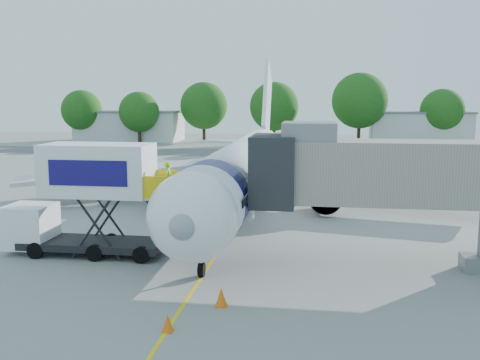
# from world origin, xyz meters

# --- Properties ---
(ground) EXTENTS (160.00, 160.00, 0.00)m
(ground) POSITION_xyz_m (0.00, 0.00, 0.00)
(ground) COLOR gray
(ground) RESTS_ON ground
(guidance_line) EXTENTS (0.15, 70.00, 0.01)m
(guidance_line) POSITION_xyz_m (0.00, 0.00, 0.01)
(guidance_line) COLOR yellow
(guidance_line) RESTS_ON ground
(taxiway_strip) EXTENTS (120.00, 10.00, 0.01)m
(taxiway_strip) POSITION_xyz_m (0.00, 42.00, 0.00)
(taxiway_strip) COLOR #59595B
(taxiway_strip) RESTS_ON ground
(aircraft) EXTENTS (34.17, 37.73, 11.35)m
(aircraft) POSITION_xyz_m (0.00, 4.12, 2.95)
(aircraft) COLOR white
(aircraft) RESTS_ON ground
(jet_bridge) EXTENTS (13.90, 3.20, 6.60)m
(jet_bridge) POSITION_xyz_m (7.99, -7.00, 4.34)
(jet_bridge) COLOR gray
(jet_bridge) RESTS_ON ground
(catering_hiloader) EXTENTS (8.52, 2.44, 5.50)m
(catering_hiloader) POSITION_xyz_m (-6.27, -7.00, 2.76)
(catering_hiloader) COLOR black
(catering_hiloader) RESTS_ON ground
(safety_cone_a) EXTENTS (0.46, 0.46, 0.72)m
(safety_cone_a) POSITION_xyz_m (1.43, -12.64, 0.35)
(safety_cone_a) COLOR orange
(safety_cone_a) RESTS_ON ground
(safety_cone_b) EXTENTS (0.39, 0.39, 0.62)m
(safety_cone_b) POSITION_xyz_m (0.05, -15.03, 0.30)
(safety_cone_b) COLOR orange
(safety_cone_b) RESTS_ON ground
(outbuilding_left) EXTENTS (18.40, 8.40, 5.30)m
(outbuilding_left) POSITION_xyz_m (-28.00, 60.00, 2.66)
(outbuilding_left) COLOR silver
(outbuilding_left) RESTS_ON ground
(outbuilding_right) EXTENTS (16.40, 7.40, 5.30)m
(outbuilding_right) POSITION_xyz_m (22.00, 62.00, 2.66)
(outbuilding_right) COLOR silver
(outbuilding_right) RESTS_ON ground
(tree_a) EXTENTS (6.98, 6.98, 8.90)m
(tree_a) POSITION_xyz_m (-35.50, 57.07, 5.40)
(tree_a) COLOR #382314
(tree_a) RESTS_ON ground
(tree_b) EXTENTS (6.75, 6.75, 8.61)m
(tree_b) POSITION_xyz_m (-24.66, 55.45, 5.22)
(tree_b) COLOR #382314
(tree_b) RESTS_ON ground
(tree_c) EXTENTS (8.02, 8.02, 10.23)m
(tree_c) POSITION_xyz_m (-14.30, 58.85, 6.21)
(tree_c) COLOR #382314
(tree_c) RESTS_ON ground
(tree_d) EXTENTS (7.96, 7.96, 10.15)m
(tree_d) POSITION_xyz_m (-2.08, 56.22, 6.16)
(tree_d) COLOR #382314
(tree_d) RESTS_ON ground
(tree_e) EXTENTS (9.16, 9.16, 11.68)m
(tree_e) POSITION_xyz_m (11.81, 59.46, 7.09)
(tree_e) COLOR #382314
(tree_e) RESTS_ON ground
(tree_f) EXTENTS (7.09, 7.09, 9.04)m
(tree_f) POSITION_xyz_m (25.13, 60.35, 5.48)
(tree_f) COLOR #382314
(tree_f) RESTS_ON ground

